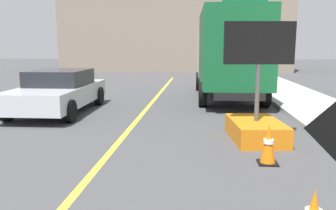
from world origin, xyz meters
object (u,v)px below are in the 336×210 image
box_truck (229,53)px  pickup_car (59,91)px  highway_guide_sign (255,24)px  arrow_board_trailer (256,119)px  traffic_cone_mid_lane (268,144)px

box_truck → pickup_car: bearing=-149.6°
box_truck → highway_guide_sign: (1.97, 6.30, 1.55)m
arrow_board_trailer → pickup_car: arrow_board_trailer is taller
pickup_car → highway_guide_sign: 12.74m
pickup_car → traffic_cone_mid_lane: bearing=-38.3°
highway_guide_sign → arrow_board_trailer: bearing=-98.2°
arrow_board_trailer → traffic_cone_mid_lane: bearing=-91.4°
box_truck → traffic_cone_mid_lane: (0.09, -8.08, -1.50)m
arrow_board_trailer → highway_guide_sign: size_ratio=0.54×
box_truck → traffic_cone_mid_lane: bearing=-89.3°
arrow_board_trailer → highway_guide_sign: 13.15m
pickup_car → traffic_cone_mid_lane: pickup_car is taller
highway_guide_sign → pickup_car: bearing=-128.7°
traffic_cone_mid_lane → box_truck: bearing=90.7°
pickup_car → highway_guide_sign: highway_guide_sign is taller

